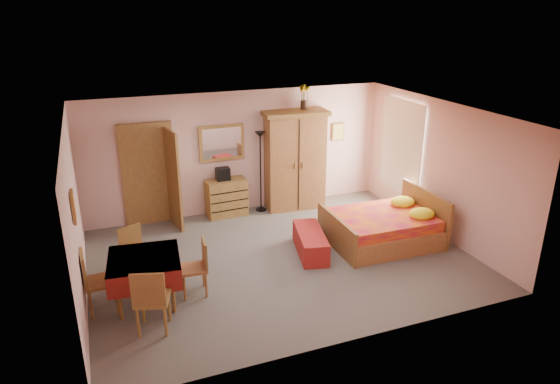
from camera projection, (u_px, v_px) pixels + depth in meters
name	position (u px, v px, depth m)	size (l,w,h in m)	color
floor	(281.00, 259.00, 8.88)	(6.50, 6.50, 0.00)	#6A645E
ceiling	(281.00, 114.00, 7.97)	(6.50, 6.50, 0.00)	brown
wall_back	(238.00, 152.00, 10.61)	(6.50, 0.10, 2.60)	#DCA89F
wall_front	(353.00, 255.00, 6.24)	(6.50, 0.10, 2.60)	#DCA89F
wall_left	(75.00, 218.00, 7.32)	(0.10, 5.00, 2.60)	#DCA89F
wall_right	(439.00, 169.00, 9.52)	(0.10, 5.00, 2.60)	#DCA89F
doorway	(149.00, 175.00, 10.04)	(1.06, 0.12, 2.15)	#9E6B35
window	(402.00, 146.00, 10.50)	(0.08, 1.40, 1.95)	white
picture_left	(73.00, 207.00, 6.67)	(0.04, 0.32, 0.42)	orange
picture_back	(338.00, 132.00, 11.29)	(0.30, 0.04, 0.40)	#D8BF59
chest_of_drawers	(227.00, 198.00, 10.59)	(0.85, 0.42, 0.80)	olive
wall_mirror	(222.00, 143.00, 10.37)	(0.96, 0.05, 0.76)	white
stereo	(223.00, 174.00, 10.41)	(0.28, 0.21, 0.26)	black
floor_lamp	(261.00, 172.00, 10.68)	(0.23, 0.23, 1.76)	black
wardrobe	(294.00, 160.00, 10.83)	(1.38, 0.71, 2.16)	#955F32
sunflower_vase	(304.00, 97.00, 10.50)	(0.21, 0.21, 0.52)	gold
bed	(382.00, 220.00, 9.36)	(1.98, 1.56, 0.92)	#BA1243
bench	(310.00, 242.00, 9.02)	(0.45, 1.23, 0.41)	maroon
dining_table	(146.00, 280.00, 7.45)	(1.03, 1.03, 0.75)	maroon
chair_south	(152.00, 298.00, 6.78)	(0.45, 0.45, 0.98)	olive
chair_north	(137.00, 254.00, 8.09)	(0.40, 0.40, 0.88)	#AD753A
chair_west	(101.00, 281.00, 7.22)	(0.44, 0.44, 0.98)	#9B6334
chair_east	(193.00, 268.00, 7.66)	(0.41, 0.41, 0.89)	#AB6A3A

